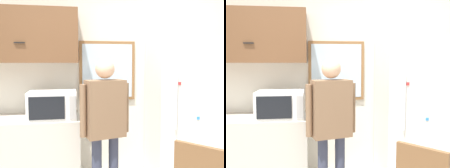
% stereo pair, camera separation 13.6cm
% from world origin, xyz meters
% --- Properties ---
extents(back_wall, '(6.00, 0.06, 2.70)m').
position_xyz_m(back_wall, '(0.00, 1.86, 1.35)').
color(back_wall, silver).
rests_on(back_wall, ground_plane).
extents(microwave, '(0.55, 0.43, 0.33)m').
position_xyz_m(microwave, '(-0.43, 1.42, 1.05)').
color(microwave, white).
rests_on(microwave, counter).
extents(person, '(0.55, 0.31, 1.59)m').
position_xyz_m(person, '(0.14, 1.06, 0.96)').
color(person, '#33384C').
rests_on(person, ground_plane).
extents(refrigerator, '(0.80, 0.68, 1.86)m').
position_xyz_m(refrigerator, '(1.22, 1.50, 0.93)').
color(refrigerator, white).
rests_on(refrigerator, ground_plane).
extents(window, '(0.76, 0.05, 0.80)m').
position_xyz_m(window, '(0.28, 1.82, 1.43)').
color(window, olive).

